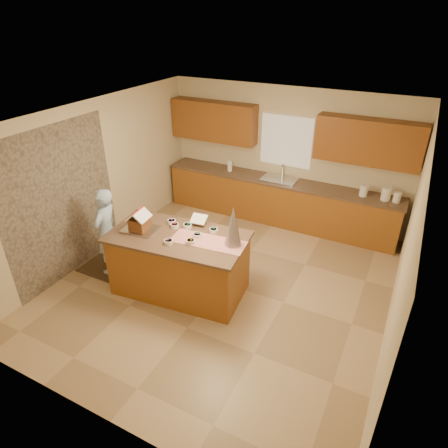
{
  "coord_description": "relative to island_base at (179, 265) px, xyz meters",
  "views": [
    {
      "loc": [
        2.34,
        -4.58,
        4.0
      ],
      "look_at": [
        -0.1,
        0.2,
        1.0
      ],
      "focal_mm": 31.4,
      "sensor_mm": 36.0,
      "label": 1
    }
  ],
  "objects": [
    {
      "name": "rug",
      "position": [
        -1.39,
        -0.08,
        -0.48
      ],
      "size": [
        1.02,
        0.66,
        0.01
      ],
      "primitive_type": "cube",
      "color": "black",
      "rests_on": "floor"
    },
    {
      "name": "island_base",
      "position": [
        0.0,
        0.0,
        0.0
      ],
      "size": [
        2.07,
        1.2,
        0.97
      ],
      "primitive_type": "cube",
      "rotation": [
        0.0,
        0.0,
        0.11
      ],
      "color": "brown",
      "rests_on": "floor"
    },
    {
      "name": "back_counter_top",
      "position": [
        0.55,
        2.89,
        0.42
      ],
      "size": [
        4.85,
        0.63,
        0.04
      ],
      "primitive_type": "cube",
      "color": "brown",
      "rests_on": "back_counter_base"
    },
    {
      "name": "wall_front",
      "position": [
        0.55,
        -2.31,
        0.87
      ],
      "size": [
        5.5,
        5.5,
        0.0
      ],
      "primitive_type": "plane",
      "color": "beige",
      "rests_on": "floor"
    },
    {
      "name": "canister_c",
      "position": [
        2.77,
        2.89,
        0.53
      ],
      "size": [
        0.13,
        0.13,
        0.19
      ],
      "primitive_type": "cylinder",
      "color": "white",
      "rests_on": "back_counter_top"
    },
    {
      "name": "upper_cabinet_right",
      "position": [
        2.1,
        3.01,
        1.42
      ],
      "size": [
        1.85,
        0.35,
        0.8
      ],
      "primitive_type": "cube",
      "color": "brown",
      "rests_on": "wall_back"
    },
    {
      "name": "paper_towel",
      "position": [
        -0.56,
        2.89,
        0.55
      ],
      "size": [
        0.1,
        0.1,
        0.22
      ],
      "primitive_type": "cylinder",
      "color": "white",
      "rests_on": "back_counter_top"
    },
    {
      "name": "candy_bowls",
      "position": [
        0.08,
        0.11,
        0.56
      ],
      "size": [
        0.85,
        0.71,
        0.06
      ],
      "color": "gold",
      "rests_on": "island_top"
    },
    {
      "name": "stone_accent",
      "position": [
        -1.93,
        -0.36,
        0.77
      ],
      "size": [
        0.0,
        2.5,
        2.5
      ],
      "primitive_type": "plane",
      "rotation": [
        1.57,
        0.0,
        1.57
      ],
      "color": "gray",
      "rests_on": "wall_left"
    },
    {
      "name": "faucet",
      "position": [
        0.55,
        3.07,
        0.58
      ],
      "size": [
        0.03,
        0.03,
        0.28
      ],
      "primitive_type": "cylinder",
      "color": "silver",
      "rests_on": "back_counter_top"
    },
    {
      "name": "upper_cabinet_left",
      "position": [
        -1.0,
        3.01,
        1.42
      ],
      "size": [
        1.85,
        0.35,
        0.8
      ],
      "primitive_type": "cube",
      "color": "brown",
      "rests_on": "wall_back"
    },
    {
      "name": "gingerbread_house",
      "position": [
        -0.59,
        -0.12,
        0.67
      ],
      "size": [
        0.33,
        0.34,
        0.31
      ],
      "color": "brown",
      "rests_on": "baking_tray"
    },
    {
      "name": "tinsel_tree",
      "position": [
        0.85,
        0.15,
        0.83
      ],
      "size": [
        0.27,
        0.27,
        0.6
      ],
      "primitive_type": "cone",
      "rotation": [
        0.0,
        0.0,
        0.11
      ],
      "color": "#B9B7C4",
      "rests_on": "island_top"
    },
    {
      "name": "ceiling",
      "position": [
        0.55,
        0.44,
        2.22
      ],
      "size": [
        5.5,
        5.5,
        0.0
      ],
      "primitive_type": "plane",
      "color": "silver",
      "rests_on": "floor"
    },
    {
      "name": "canister_a",
      "position": [
        2.19,
        2.89,
        0.54
      ],
      "size": [
        0.15,
        0.15,
        0.2
      ],
      "primitive_type": "cylinder",
      "color": "white",
      "rests_on": "back_counter_top"
    },
    {
      "name": "wall_left",
      "position": [
        -1.95,
        0.44,
        0.87
      ],
      "size": [
        5.5,
        5.5,
        0.0
      ],
      "primitive_type": "plane",
      "color": "beige",
      "rests_on": "floor"
    },
    {
      "name": "boy",
      "position": [
        -1.34,
        -0.08,
        0.28
      ],
      "size": [
        0.45,
        0.6,
        1.5
      ],
      "primitive_type": "imported",
      "rotation": [
        0.0,
        0.0,
        -1.39
      ],
      "color": "#A7C6ED",
      "rests_on": "rug"
    },
    {
      "name": "wall_right",
      "position": [
        3.05,
        0.44,
        0.87
      ],
      "size": [
        5.5,
        5.5,
        0.0
      ],
      "primitive_type": "plane",
      "color": "beige",
      "rests_on": "floor"
    },
    {
      "name": "sink",
      "position": [
        0.55,
        2.89,
        0.41
      ],
      "size": [
        0.7,
        0.45,
        0.12
      ],
      "primitive_type": "cube",
      "color": "silver",
      "rests_on": "back_counter_top"
    },
    {
      "name": "window_curtain",
      "position": [
        0.55,
        3.16,
        1.17
      ],
      "size": [
        1.05,
        0.03,
        1.0
      ],
      "primitive_type": "cube",
      "color": "white",
      "rests_on": "wall_back"
    },
    {
      "name": "floor",
      "position": [
        0.55,
        0.44,
        -0.48
      ],
      "size": [
        5.5,
        5.5,
        0.0
      ],
      "primitive_type": "plane",
      "color": "tan",
      "rests_on": "ground"
    },
    {
      "name": "cookbook",
      "position": [
        0.12,
        0.43,
        0.63
      ],
      "size": [
        0.26,
        0.21,
        0.1
      ],
      "primitive_type": "cube",
      "rotation": [
        -1.13,
        0.0,
        0.11
      ],
      "color": "white",
      "rests_on": "island_top"
    },
    {
      "name": "table_runner",
      "position": [
        0.49,
        0.05,
        0.53
      ],
      "size": [
        1.14,
        0.51,
        0.01
      ],
      "primitive_type": "cube",
      "rotation": [
        0.0,
        0.0,
        0.11
      ],
      "color": "red",
      "rests_on": "island_top"
    },
    {
      "name": "wall_back",
      "position": [
        0.55,
        3.19,
        0.87
      ],
      "size": [
        5.5,
        5.5,
        0.0
      ],
      "primitive_type": "plane",
      "color": "beige",
      "rests_on": "floor"
    },
    {
      "name": "back_counter_base",
      "position": [
        0.55,
        2.89,
        -0.04
      ],
      "size": [
        4.8,
        0.6,
        0.88
      ],
      "primitive_type": "cube",
      "color": "brown",
      "rests_on": "floor"
    },
    {
      "name": "island_top",
      "position": [
        0.0,
        0.0,
        0.51
      ],
      "size": [
        2.17,
        1.3,
        0.04
      ],
      "primitive_type": "cube",
      "rotation": [
        0.0,
        0.0,
        0.11
      ],
      "color": "brown",
      "rests_on": "island_base"
    },
    {
      "name": "canister_b",
      "position": [
        2.58,
        2.89,
        0.56
      ],
      "size": [
        0.17,
        0.17,
        0.24
      ],
      "primitive_type": "cylinder",
      "color": "white",
      "rests_on": "back_counter_top"
    },
    {
      "name": "baking_tray",
      "position": [
        -0.59,
        -0.12,
        0.54
      ],
      "size": [
        0.54,
        0.43,
        0.03
      ],
      "primitive_type": "cube",
      "rotation": [
        0.0,
        0.0,
        0.11
      ],
      "color": "silver",
      "rests_on": "island_top"
    }
  ]
}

